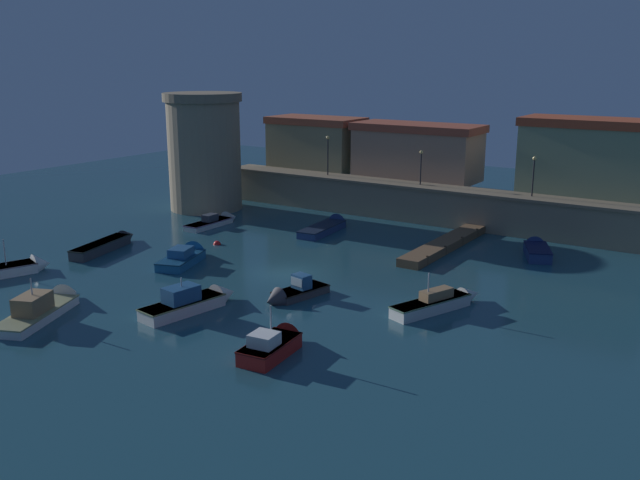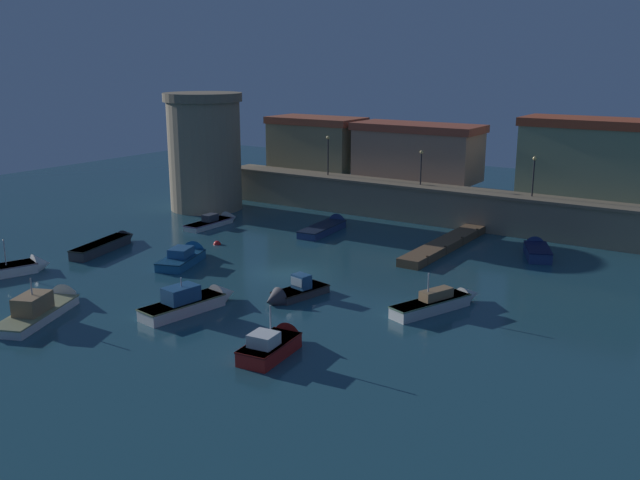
{
  "view_description": "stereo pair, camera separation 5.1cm",
  "coord_description": "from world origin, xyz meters",
  "px_view_note": "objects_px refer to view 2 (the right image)",
  "views": [
    {
      "loc": [
        26.92,
        -37.27,
        14.23
      ],
      "look_at": [
        0.0,
        3.79,
        1.54
      ],
      "focal_mm": 39.58,
      "sensor_mm": 36.0,
      "label": 1
    },
    {
      "loc": [
        26.96,
        -37.24,
        14.23
      ],
      "look_at": [
        0.0,
        3.79,
        1.54
      ],
      "focal_mm": 39.58,
      "sensor_mm": 36.0,
      "label": 2
    }
  ],
  "objects_px": {
    "moored_boat_0": "(108,244)",
    "moored_boat_4": "(217,221)",
    "moored_boat_3": "(18,268)",
    "moored_boat_8": "(187,256)",
    "moored_boat_2": "(329,226)",
    "mooring_buoy_0": "(217,244)",
    "moored_boat_1": "(441,302)",
    "moored_boat_7": "(47,306)",
    "quay_lamp_1": "(421,162)",
    "quay_lamp_0": "(328,149)",
    "moored_boat_5": "(194,301)",
    "quay_lamp_2": "(534,170)",
    "moored_boat_9": "(276,343)",
    "fortress_tower": "(205,151)",
    "moored_boat_10": "(291,293)",
    "moored_boat_6": "(536,250)"
  },
  "relations": [
    {
      "from": "quay_lamp_0",
      "to": "moored_boat_1",
      "type": "distance_m",
      "value": 29.86
    },
    {
      "from": "moored_boat_0",
      "to": "moored_boat_3",
      "type": "bearing_deg",
      "value": 164.46
    },
    {
      "from": "moored_boat_2",
      "to": "moored_boat_0",
      "type": "bearing_deg",
      "value": 138.07
    },
    {
      "from": "moored_boat_3",
      "to": "moored_boat_10",
      "type": "bearing_deg",
      "value": -53.34
    },
    {
      "from": "quay_lamp_0",
      "to": "moored_boat_4",
      "type": "distance_m",
      "value": 13.27
    },
    {
      "from": "fortress_tower",
      "to": "moored_boat_4",
      "type": "bearing_deg",
      "value": -40.6
    },
    {
      "from": "moored_boat_0",
      "to": "moored_boat_4",
      "type": "height_order",
      "value": "moored_boat_4"
    },
    {
      "from": "moored_boat_3",
      "to": "moored_boat_8",
      "type": "bearing_deg",
      "value": -22.97
    },
    {
      "from": "quay_lamp_0",
      "to": "quay_lamp_1",
      "type": "xyz_separation_m",
      "value": [
        9.82,
        0.0,
        -0.4
      ]
    },
    {
      "from": "moored_boat_5",
      "to": "moored_boat_7",
      "type": "bearing_deg",
      "value": 137.07
    },
    {
      "from": "moored_boat_4",
      "to": "quay_lamp_1",
      "type": "bearing_deg",
      "value": -51.66
    },
    {
      "from": "quay_lamp_2",
      "to": "moored_boat_5",
      "type": "height_order",
      "value": "quay_lamp_2"
    },
    {
      "from": "quay_lamp_1",
      "to": "moored_boat_5",
      "type": "distance_m",
      "value": 28.91
    },
    {
      "from": "moored_boat_4",
      "to": "moored_boat_5",
      "type": "relative_size",
      "value": 0.93
    },
    {
      "from": "quay_lamp_0",
      "to": "moored_boat_7",
      "type": "bearing_deg",
      "value": -85.91
    },
    {
      "from": "fortress_tower",
      "to": "moored_boat_1",
      "type": "xyz_separation_m",
      "value": [
        30.79,
        -13.87,
        -5.15
      ]
    },
    {
      "from": "moored_boat_0",
      "to": "moored_boat_3",
      "type": "height_order",
      "value": "moored_boat_3"
    },
    {
      "from": "moored_boat_8",
      "to": "moored_boat_0",
      "type": "bearing_deg",
      "value": 77.65
    },
    {
      "from": "moored_boat_0",
      "to": "moored_boat_8",
      "type": "bearing_deg",
      "value": -97.81
    },
    {
      "from": "moored_boat_6",
      "to": "moored_boat_0",
      "type": "bearing_deg",
      "value": 96.52
    },
    {
      "from": "moored_boat_1",
      "to": "moored_boat_7",
      "type": "relative_size",
      "value": 0.9
    },
    {
      "from": "moored_boat_2",
      "to": "mooring_buoy_0",
      "type": "height_order",
      "value": "moored_boat_2"
    },
    {
      "from": "moored_boat_2",
      "to": "moored_boat_9",
      "type": "bearing_deg",
      "value": -158.37
    },
    {
      "from": "moored_boat_0",
      "to": "moored_boat_10",
      "type": "bearing_deg",
      "value": -109.42
    },
    {
      "from": "quay_lamp_0",
      "to": "moored_boat_3",
      "type": "distance_m",
      "value": 30.86
    },
    {
      "from": "moored_boat_5",
      "to": "moored_boat_10",
      "type": "bearing_deg",
      "value": -29.27
    },
    {
      "from": "moored_boat_0",
      "to": "moored_boat_4",
      "type": "distance_m",
      "value": 10.98
    },
    {
      "from": "moored_boat_2",
      "to": "moored_boat_9",
      "type": "relative_size",
      "value": 1.51
    },
    {
      "from": "mooring_buoy_0",
      "to": "moored_boat_1",
      "type": "bearing_deg",
      "value": -10.88
    },
    {
      "from": "moored_boat_1",
      "to": "moored_boat_4",
      "type": "height_order",
      "value": "moored_boat_1"
    },
    {
      "from": "moored_boat_2",
      "to": "mooring_buoy_0",
      "type": "relative_size",
      "value": 12.28
    },
    {
      "from": "moored_boat_9",
      "to": "moored_boat_1",
      "type": "bearing_deg",
      "value": -28.68
    },
    {
      "from": "quay_lamp_1",
      "to": "moored_boat_2",
      "type": "relative_size",
      "value": 0.43
    },
    {
      "from": "moored_boat_3",
      "to": "moored_boat_10",
      "type": "relative_size",
      "value": 1.12
    },
    {
      "from": "quay_lamp_0",
      "to": "moored_boat_6",
      "type": "distance_m",
      "value": 23.55
    },
    {
      "from": "moored_boat_2",
      "to": "moored_boat_7",
      "type": "xyz_separation_m",
      "value": [
        -2.58,
        -26.0,
        0.12
      ]
    },
    {
      "from": "moored_boat_6",
      "to": "moored_boat_9",
      "type": "relative_size",
      "value": 1.05
    },
    {
      "from": "quay_lamp_0",
      "to": "moored_boat_1",
      "type": "xyz_separation_m",
      "value": [
        21.02,
        -20.53,
        -5.29
      ]
    },
    {
      "from": "moored_boat_1",
      "to": "moored_boat_3",
      "type": "xyz_separation_m",
      "value": [
        -27.07,
        -9.25,
        -0.09
      ]
    },
    {
      "from": "moored_boat_8",
      "to": "moored_boat_3",
      "type": "bearing_deg",
      "value": 119.17
    },
    {
      "from": "moored_boat_10",
      "to": "quay_lamp_1",
      "type": "bearing_deg",
      "value": -160.57
    },
    {
      "from": "quay_lamp_2",
      "to": "moored_boat_7",
      "type": "relative_size",
      "value": 0.44
    },
    {
      "from": "quay_lamp_2",
      "to": "moored_boat_5",
      "type": "relative_size",
      "value": 0.5
    },
    {
      "from": "fortress_tower",
      "to": "moored_boat_7",
      "type": "xyz_separation_m",
      "value": [
        12.17,
        -26.98,
        -5.15
      ]
    },
    {
      "from": "quay_lamp_2",
      "to": "moored_boat_0",
      "type": "height_order",
      "value": "quay_lamp_2"
    },
    {
      "from": "quay_lamp_1",
      "to": "moored_boat_3",
      "type": "bearing_deg",
      "value": -118.05
    },
    {
      "from": "moored_boat_4",
      "to": "moored_boat_6",
      "type": "relative_size",
      "value": 1.24
    },
    {
      "from": "moored_boat_5",
      "to": "quay_lamp_2",
      "type": "bearing_deg",
      "value": -11.62
    },
    {
      "from": "moored_boat_0",
      "to": "moored_boat_6",
      "type": "height_order",
      "value": "moored_boat_6"
    },
    {
      "from": "moored_boat_4",
      "to": "moored_boat_9",
      "type": "height_order",
      "value": "moored_boat_9"
    }
  ]
}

